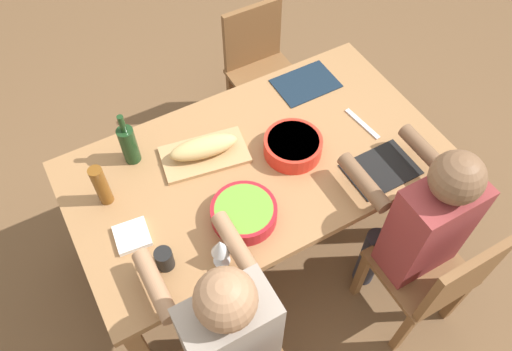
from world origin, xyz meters
The scene contains 18 objects.
ground_plane centered at (0.00, 0.00, 0.00)m, with size 8.00×8.00×0.00m, color brown.
dining_table centered at (0.00, 0.00, 0.66)m, with size 1.74×0.96×0.74m.
chair_far_left centered at (-0.48, 0.80, 0.48)m, with size 0.40×0.40×0.85m.
diner_far_left centered at (-0.48, 0.62, 0.70)m, with size 0.41×0.53×1.20m.
chair_near_left centered at (-0.48, -0.80, 0.48)m, with size 0.40×0.40×0.85m.
diner_far_right centered at (0.48, 0.62, 0.70)m, with size 0.41×0.53×1.20m.
serving_bowl_pasta centered at (-0.18, 0.03, 0.79)m, with size 0.27×0.27×0.09m.
serving_bowl_salad centered at (0.19, 0.24, 0.78)m, with size 0.28×0.28×0.08m.
cutting_board centered at (0.19, -0.15, 0.75)m, with size 0.40×0.22×0.02m, color tan.
bread_loaf centered at (0.19, -0.15, 0.81)m, with size 0.32×0.11×0.09m, color tan.
wine_bottle centered at (0.49, -0.30, 0.85)m, with size 0.08×0.08×0.29m.
beer_bottle centered at (0.68, -0.14, 0.85)m, with size 0.06×0.06×0.22m, color brown.
wine_glass centered at (0.37, 0.37, 0.86)m, with size 0.08×0.08×0.17m.
placemat_far_left centered at (-0.48, 0.32, 0.74)m, with size 0.32×0.23×0.01m, color black.
placemat_near_left centered at (-0.48, -0.32, 0.74)m, with size 0.32×0.23×0.01m, color #142333.
cup_far_right centered at (0.57, 0.28, 0.79)m, with size 0.07×0.07×0.10m, color black.
carving_knife centered at (-0.57, 0.05, 0.74)m, with size 0.23×0.02×0.01m, color silver.
napkin_stack centered at (0.65, 0.10, 0.75)m, with size 0.14×0.14×0.02m, color white.
Camera 1 is at (0.69, 1.23, 2.59)m, focal length 34.99 mm.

